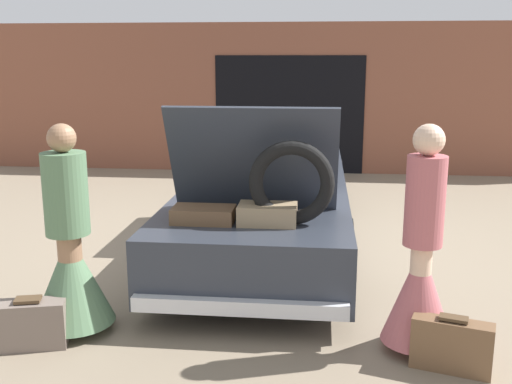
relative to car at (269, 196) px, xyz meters
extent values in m
plane|color=#7F705B|center=(0.00, 0.01, -0.55)|extent=(40.00, 40.00, 0.00)
cube|color=brown|center=(0.00, 4.45, 0.85)|extent=(12.00, 0.12, 2.80)
cube|color=black|center=(0.00, 4.37, 0.55)|extent=(2.80, 0.02, 2.20)
cube|color=#2D333D|center=(0.00, 0.01, -0.08)|extent=(1.79, 5.27, 0.59)
cube|color=#1E2328|center=(0.00, 0.32, 0.41)|extent=(1.58, 1.69, 0.38)
cylinder|color=black|center=(-0.83, 1.64, -0.19)|extent=(0.18, 0.72, 0.72)
cylinder|color=black|center=(0.82, 1.64, -0.19)|extent=(0.18, 0.72, 0.72)
cylinder|color=black|center=(-0.83, -1.58, -0.19)|extent=(0.18, 0.72, 0.72)
cylinder|color=black|center=(0.82, -1.58, -0.19)|extent=(0.18, 0.72, 0.72)
cube|color=silver|center=(0.00, -2.67, -0.27)|extent=(1.71, 0.10, 0.12)
cube|color=#2D333D|center=(0.00, -1.69, 0.72)|extent=(1.53, 0.51, 1.01)
cube|color=brown|center=(-0.40, -2.01, 0.29)|extent=(0.54, 0.32, 0.13)
cube|color=#9E8460|center=(0.16, -2.01, 0.31)|extent=(0.50, 0.31, 0.17)
torus|color=black|center=(0.36, -2.01, 0.58)|extent=(0.73, 0.12, 0.73)
cylinder|color=#997051|center=(-1.36, -2.63, -0.14)|extent=(0.19, 0.19, 0.82)
cone|color=#567A56|center=(-1.36, -2.63, -0.10)|extent=(0.66, 0.66, 0.74)
cylinder|color=#567A56|center=(-1.36, -2.63, 0.59)|extent=(0.34, 0.34, 0.65)
sphere|color=#997051|center=(-1.36, -2.63, 1.03)|extent=(0.22, 0.22, 0.22)
cylinder|color=beige|center=(1.36, -2.68, -0.13)|extent=(0.16, 0.16, 0.84)
cone|color=#B25B60|center=(1.36, -2.68, -0.09)|extent=(0.54, 0.54, 0.75)
cylinder|color=#B25B60|center=(1.36, -2.68, 0.62)|extent=(0.29, 0.29, 0.66)
sphere|color=beige|center=(1.36, -2.68, 1.06)|extent=(0.23, 0.23, 0.23)
cube|color=#75665B|center=(-1.58, -2.95, -0.37)|extent=(0.58, 0.34, 0.37)
cube|color=#4C3823|center=(-1.58, -2.95, -0.16)|extent=(0.22, 0.17, 0.02)
cube|color=brown|center=(1.55, -2.96, -0.36)|extent=(0.58, 0.31, 0.38)
cube|color=#4C3823|center=(1.55, -2.96, -0.15)|extent=(0.21, 0.15, 0.02)
camera|label=1|loc=(0.60, -6.97, 1.64)|focal=42.00mm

